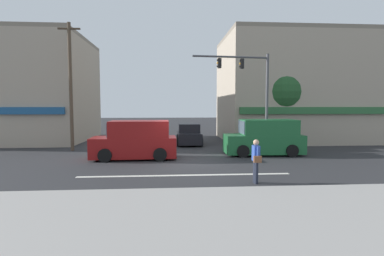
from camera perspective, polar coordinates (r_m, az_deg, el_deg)
The scene contains 12 objects.
ground_plane at distance 16.21m, azimuth -1.96°, elevation -6.18°, with size 120.00×120.00×0.00m, color #2B2B2D.
lane_marking_stripe at distance 12.79m, azimuth -1.34°, elevation -8.98°, with size 9.00×0.24×0.01m, color silver.
sidewalk_curb at distance 7.98m, azimuth 0.52°, elevation -16.63°, with size 40.00×5.00×0.16m, color #9E9993.
building_left_block at distance 29.28m, azimuth -30.23°, elevation 6.37°, with size 11.41×9.70×8.64m.
building_right_corner at distance 27.49m, azimuth 19.10°, elevation 7.05°, with size 12.39×8.72×8.80m.
street_tree at distance 24.02m, azimuth 16.29°, elevation 6.51°, with size 3.72×3.72×5.83m.
utility_pole_near_left at distance 21.03m, azimuth -22.11°, elevation 7.58°, with size 1.40×0.22×8.25m.
traffic_light_mast at distance 19.35m, azimuth 11.44°, elevation 7.83°, with size 4.88×0.56×6.20m.
sedan_crossing_rightbound at distance 23.00m, azimuth -0.56°, elevation -1.32°, with size 1.92×4.12×1.58m.
van_crossing_leftbound at distance 18.47m, azimuth 13.70°, elevation -1.87°, with size 4.63×2.10×2.11m.
van_parked_curbside at distance 16.84m, azimuth -10.63°, elevation -2.41°, with size 4.64×2.12×2.11m.
pedestrian_foreground_with_bag at distance 11.55m, azimuth 12.09°, elevation -5.71°, with size 0.29×0.67×1.67m.
Camera 1 is at (-0.61, -15.94, 2.92)m, focal length 28.00 mm.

